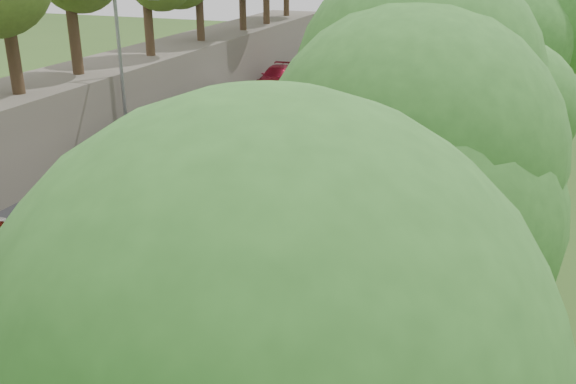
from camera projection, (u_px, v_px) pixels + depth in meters
ground at (173, 332)px, 18.12m from camera, size 140.00×140.00×0.00m
road at (228, 156)px, 32.96m from camera, size 11.20×66.00×0.04m
sidewalk at (380, 174)px, 30.37m from camera, size 4.20×66.00×0.05m
jersey_barrier at (334, 163)px, 31.02m from camera, size 0.42×66.00×0.60m
rock_embankment at (92, 105)px, 34.87m from camera, size 5.00×66.00×4.00m
chainlink_fence at (426, 160)px, 29.34m from camera, size 0.04×66.00×2.00m
trees_fenceside at (495, 28)px, 26.39m from camera, size 7.00×66.00×14.00m
streetlight at (125, 63)px, 32.05m from camera, size 2.52×0.22×8.00m
signpost at (140, 338)px, 14.43m from camera, size 0.62×0.09×3.10m
construction_barrel at (442, 125)px, 36.89m from camera, size 0.51×0.51×0.84m
concrete_block at (349, 293)px, 19.16m from camera, size 1.42×1.11×0.89m
car_3 at (127, 147)px, 31.64m from camera, size 2.85×5.93×1.67m
car_4 at (121, 158)px, 30.27m from camera, size 1.81×4.40×1.49m
car_5 at (225, 100)px, 41.04m from camera, size 1.89×4.95×1.61m
car_6 at (214, 110)px, 38.82m from camera, size 2.66×5.43×1.49m
car_7 at (277, 77)px, 48.34m from camera, size 2.59×5.46×1.54m
car_8 at (306, 64)px, 53.84m from camera, size 1.80×4.02×1.34m
painter_0 at (305, 215)px, 23.68m from camera, size 0.80×0.95×1.66m
painter_1 at (317, 201)px, 24.85m from camera, size 0.64×0.76×1.78m
painter_2 at (249, 280)px, 19.16m from camera, size 0.80×0.92×1.60m
painter_3 at (256, 246)px, 21.28m from camera, size 0.82×1.17×1.65m
person_far at (448, 105)px, 39.07m from camera, size 1.18×0.64×1.90m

